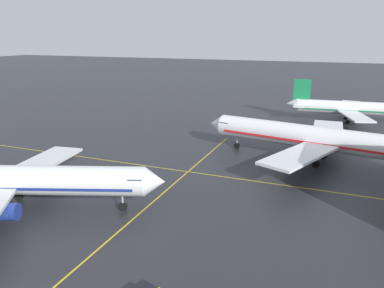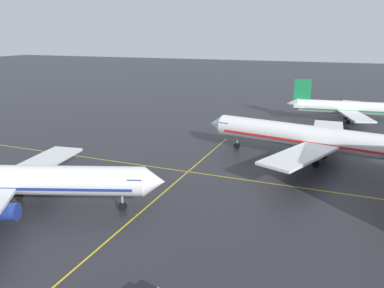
# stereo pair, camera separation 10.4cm
# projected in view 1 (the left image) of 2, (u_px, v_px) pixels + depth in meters

# --- Properties ---
(airliner_front_gate) EXTENTS (34.47, 29.53, 11.06)m
(airliner_front_gate) POSITION_uv_depth(u_px,v_px,m) (17.00, 180.00, 44.87)
(airliner_front_gate) COLOR white
(airliner_front_gate) RESTS_ON ground
(airliner_second_row) EXTENTS (38.74, 32.98, 12.08)m
(airliner_second_row) POSITION_uv_depth(u_px,v_px,m) (313.00, 138.00, 62.16)
(airliner_second_row) COLOR white
(airliner_second_row) RESTS_ON ground
(airliner_third_row) EXTENTS (32.57, 27.96, 10.12)m
(airliner_third_row) POSITION_uv_depth(u_px,v_px,m) (354.00, 108.00, 90.73)
(airliner_third_row) COLOR white
(airliner_third_row) RESTS_ON ground
(taxiway_markings) EXTENTS (139.00, 76.90, 0.01)m
(taxiway_markings) POSITION_uv_depth(u_px,v_px,m) (130.00, 221.00, 42.85)
(taxiway_markings) COLOR yellow
(taxiway_markings) RESTS_ON ground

